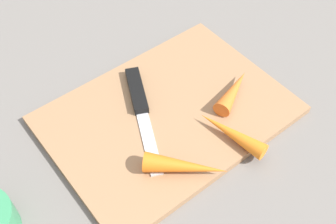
{
  "coord_description": "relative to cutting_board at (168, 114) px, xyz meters",
  "views": [
    {
      "loc": [
        0.25,
        0.32,
        0.51
      ],
      "look_at": [
        0.0,
        0.0,
        0.01
      ],
      "focal_mm": 44.67,
      "sensor_mm": 36.0,
      "label": 1
    }
  ],
  "objects": [
    {
      "name": "ground_plane",
      "position": [
        0.0,
        0.0,
        -0.01
      ],
      "size": [
        1.4,
        1.4,
        0.0
      ],
      "primitive_type": "plane",
      "color": "slate"
    },
    {
      "name": "carrot_longest",
      "position": [
        0.05,
        0.1,
        0.02
      ],
      "size": [
        0.1,
        0.1,
        0.03
      ],
      "primitive_type": "cone",
      "rotation": [
        0.0,
        1.57,
        2.34
      ],
      "color": "orange",
      "rests_on": "cutting_board"
    },
    {
      "name": "carrot_shortest",
      "position": [
        -0.1,
        0.04,
        0.02
      ],
      "size": [
        0.09,
        0.06,
        0.03
      ],
      "primitive_type": "cone",
      "rotation": [
        0.0,
        1.57,
        3.53
      ],
      "color": "orange",
      "rests_on": "cutting_board"
    },
    {
      "name": "carrot_medium",
      "position": [
        -0.04,
        0.1,
        0.02
      ],
      "size": [
        0.05,
        0.11,
        0.02
      ],
      "primitive_type": "cone",
      "rotation": [
        0.0,
        1.57,
        4.94
      ],
      "color": "orange",
      "rests_on": "cutting_board"
    },
    {
      "name": "knife",
      "position": [
        0.02,
        -0.05,
        0.01
      ],
      "size": [
        0.1,
        0.19,
        0.01
      ],
      "rotation": [
        0.0,
        0.0,
        1.13
      ],
      "color": "#B7B7BC",
      "rests_on": "cutting_board"
    },
    {
      "name": "cutting_board",
      "position": [
        0.0,
        0.0,
        0.0
      ],
      "size": [
        0.36,
        0.26,
        0.01
      ],
      "primitive_type": "cube",
      "color": "#99704C",
      "rests_on": "ground_plane"
    }
  ]
}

